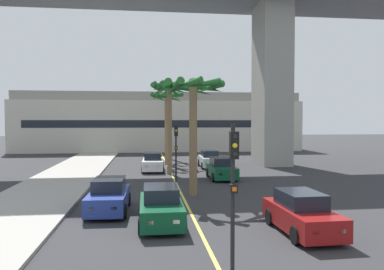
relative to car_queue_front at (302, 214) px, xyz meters
name	(u,v)px	position (x,y,z in m)	size (l,w,h in m)	color
sidewalk_left	(21,209)	(-11.83, 5.15, -0.65)	(4.80, 80.00, 0.15)	#9E9991
lane_stripe_center	(175,181)	(-3.83, 13.15, -0.72)	(0.14, 56.00, 0.01)	#DBCC4C
pier_building_backdrop	(160,122)	(-3.83, 41.55, 3.34)	(39.97, 8.04, 8.24)	beige
car_queue_front	(302,214)	(0.00, 0.00, 0.00)	(1.93, 4.15, 1.56)	maroon
car_queue_second	(210,160)	(-0.05, 20.58, 0.00)	(1.92, 4.14, 1.56)	#B7BABF
car_queue_third	(153,162)	(-5.28, 18.70, 0.00)	(1.96, 4.16, 1.56)	white
car_queue_fourth	(161,207)	(-5.29, 1.85, 0.00)	(1.84, 4.10, 1.56)	#0C4728
car_queue_fifth	(109,197)	(-7.63, 4.30, 0.00)	(1.93, 4.15, 1.56)	navy
car_queue_sixth	(221,169)	(-0.36, 13.64, 0.00)	(1.84, 4.10, 1.56)	#0C4728
traffic_light_median_near	(233,177)	(-3.49, -3.48, 1.99)	(0.24, 0.37, 4.20)	black
traffic_light_median_far	(176,143)	(-3.80, 12.46, 1.99)	(0.24, 0.37, 4.20)	black
palm_tree_near_median	(193,100)	(-3.23, 7.61, 4.75)	(3.63, 3.64, 6.71)	brown
palm_tree_mid_median	(169,100)	(-3.99, 16.70, 5.25)	(3.09, 3.15, 7.43)	brown
palm_tree_far_median	(167,107)	(-3.83, 23.28, 4.93)	(3.29, 3.31, 7.15)	brown
palm_tree_farthest_median	(168,96)	(-3.34, 29.12, 6.31)	(3.52, 3.63, 8.78)	brown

